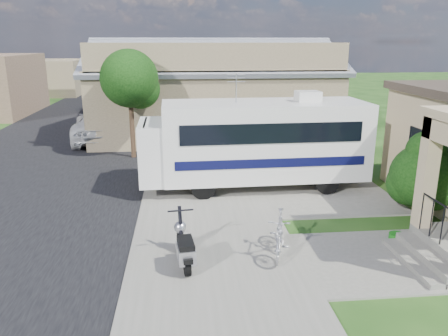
{
  "coord_description": "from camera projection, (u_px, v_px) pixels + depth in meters",
  "views": [
    {
      "loc": [
        -1.69,
        -9.64,
        4.84
      ],
      "look_at": [
        -0.5,
        2.5,
        1.3
      ],
      "focal_mm": 35.0,
      "sensor_mm": 36.0,
      "label": 1
    }
  ],
  "objects": [
    {
      "name": "ground",
      "position": [
        254.0,
        246.0,
        10.72
      ],
      "size": [
        120.0,
        120.0,
        0.0
      ],
      "primitive_type": "plane",
      "color": "#163B0F"
    },
    {
      "name": "street_slab",
      "position": [
        53.0,
        154.0,
        19.57
      ],
      "size": [
        9.0,
        80.0,
        0.02
      ],
      "primitive_type": "cube",
      "color": "black",
      "rests_on": "ground"
    },
    {
      "name": "sidewalk_slab",
      "position": [
        197.0,
        150.0,
        20.17
      ],
      "size": [
        4.0,
        80.0,
        0.06
      ],
      "primitive_type": "cube",
      "color": "#636259",
      "rests_on": "ground"
    },
    {
      "name": "driveway_slab",
      "position": [
        276.0,
        186.0,
        15.15
      ],
      "size": [
        7.0,
        6.0,
        0.05
      ],
      "primitive_type": "cube",
      "color": "#636259",
      "rests_on": "ground"
    },
    {
      "name": "walk_slab",
      "position": [
        390.0,
        259.0,
        10.04
      ],
      "size": [
        4.0,
        3.0,
        0.05
      ],
      "primitive_type": "cube",
      "color": "#636259",
      "rests_on": "ground"
    },
    {
      "name": "warehouse",
      "position": [
        212.0,
        97.0,
        23.51
      ],
      "size": [
        12.5,
        8.4,
        5.04
      ],
      "color": "brown",
      "rests_on": "ground"
    },
    {
      "name": "distant_bldg_near",
      "position": [
        40.0,
        77.0,
        41.36
      ],
      "size": [
        8.0,
        7.0,
        3.2
      ],
      "primitive_type": "cube",
      "color": "brown",
      "rests_on": "ground"
    },
    {
      "name": "street_tree_a",
      "position": [
        132.0,
        81.0,
        18.12
      ],
      "size": [
        2.44,
        2.4,
        4.58
      ],
      "color": "#321F16",
      "rests_on": "ground"
    },
    {
      "name": "street_tree_b",
      "position": [
        148.0,
        65.0,
        27.63
      ],
      "size": [
        2.44,
        2.4,
        4.73
      ],
      "color": "#321F16",
      "rests_on": "ground"
    },
    {
      "name": "street_tree_c",
      "position": [
        156.0,
        63.0,
        36.32
      ],
      "size": [
        2.44,
        2.4,
        4.42
      ],
      "color": "#321F16",
      "rests_on": "ground"
    },
    {
      "name": "motorhome",
      "position": [
        256.0,
        141.0,
        14.63
      ],
      "size": [
        7.55,
        2.6,
        3.84
      ],
      "rotation": [
        0.0,
        0.0,
        0.03
      ],
      "color": "silver",
      "rests_on": "ground"
    },
    {
      "name": "shrub",
      "position": [
        424.0,
        173.0,
        12.37
      ],
      "size": [
        2.01,
        1.92,
        2.47
      ],
      "color": "#321F16",
      "rests_on": "ground"
    },
    {
      "name": "scooter",
      "position": [
        184.0,
        247.0,
        9.61
      ],
      "size": [
        0.61,
        1.69,
        1.11
      ],
      "rotation": [
        0.0,
        0.0,
        0.11
      ],
      "color": "black",
      "rests_on": "ground"
    },
    {
      "name": "bicycle",
      "position": [
        279.0,
        236.0,
        10.07
      ],
      "size": [
        0.93,
        1.77,
        1.03
      ],
      "primitive_type": "imported",
      "rotation": [
        0.0,
        0.0,
        -0.28
      ],
      "color": "#A7A6AD",
      "rests_on": "ground"
    },
    {
      "name": "pickup_truck",
      "position": [
        101.0,
        125.0,
        22.13
      ],
      "size": [
        3.27,
        5.86,
        1.55
      ],
      "primitive_type": "imported",
      "rotation": [
        0.0,
        0.0,
        3.27
      ],
      "color": "silver",
      "rests_on": "ground"
    },
    {
      "name": "van",
      "position": [
        105.0,
        103.0,
        29.02
      ],
      "size": [
        3.46,
        6.6,
        1.83
      ],
      "primitive_type": "imported",
      "rotation": [
        0.0,
        0.0,
        0.15
      ],
      "color": "silver",
      "rests_on": "ground"
    },
    {
      "name": "garden_hose",
      "position": [
        396.0,
        238.0,
        10.99
      ],
      "size": [
        0.38,
        0.38,
        0.17
      ],
      "primitive_type": "cylinder",
      "color": "#146514",
      "rests_on": "ground"
    }
  ]
}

